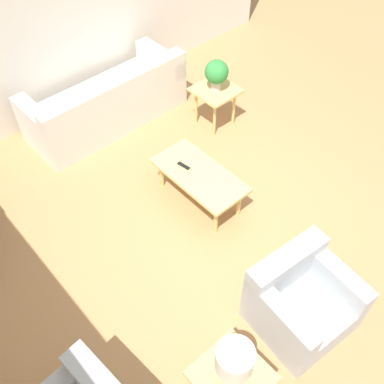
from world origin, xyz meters
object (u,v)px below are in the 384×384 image
object	(u,v)px
armchair	(300,301)
coffee_table	(199,177)
sofa	(108,104)
potted_plant	(217,73)
table_lamp	(234,362)
side_table_lamp	(231,379)
side_table_plant	(215,95)

from	to	relation	value
armchair	coffee_table	xyz separation A→B (m)	(1.73, -0.33, 0.07)
coffee_table	armchair	bearing A→B (deg)	169.17
sofa	potted_plant	distance (m)	1.54
armchair	table_lamp	size ratio (longest dim) A/B	2.13
sofa	armchair	bearing A→B (deg)	83.34
sofa	potted_plant	xyz separation A→B (m)	(-0.99, -1.07, 0.50)
sofa	coffee_table	bearing A→B (deg)	87.79
side_table_lamp	armchair	bearing A→B (deg)	-84.15
side_table_plant	potted_plant	world-z (taller)	potted_plant
coffee_table	side_table_lamp	world-z (taller)	side_table_lamp
sofa	coffee_table	world-z (taller)	sofa
coffee_table	side_table_plant	distance (m)	1.44
coffee_table	side_table_lamp	distance (m)	2.28
side_table_plant	side_table_lamp	xyz separation A→B (m)	(-2.74, 2.47, 0.00)
coffee_table	table_lamp	xyz separation A→B (m)	(-1.83, 1.35, 0.45)
coffee_table	side_table_plant	world-z (taller)	side_table_plant
coffee_table	side_table_plant	size ratio (longest dim) A/B	2.01
armchair	potted_plant	world-z (taller)	potted_plant
coffee_table	potted_plant	xyz separation A→B (m)	(0.90, -1.12, 0.42)
sofa	side_table_lamp	distance (m)	3.99
side_table_lamp	sofa	bearing A→B (deg)	-20.58
sofa	armchair	world-z (taller)	sofa
sofa	potted_plant	bearing A→B (deg)	136.57
sofa	coffee_table	xyz separation A→B (m)	(-1.89, 0.05, 0.08)
side_table_plant	potted_plant	bearing A→B (deg)	90.00
armchair	side_table_plant	bearing A→B (deg)	66.85
side_table_lamp	potted_plant	bearing A→B (deg)	-42.00
armchair	potted_plant	xyz separation A→B (m)	(2.64, -1.45, 0.49)
coffee_table	table_lamp	size ratio (longest dim) A/B	2.64
potted_plant	table_lamp	xyz separation A→B (m)	(-2.74, 2.47, 0.02)
table_lamp	side_table_lamp	bearing A→B (deg)	90.00
coffee_table	side_table_plant	bearing A→B (deg)	-51.07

